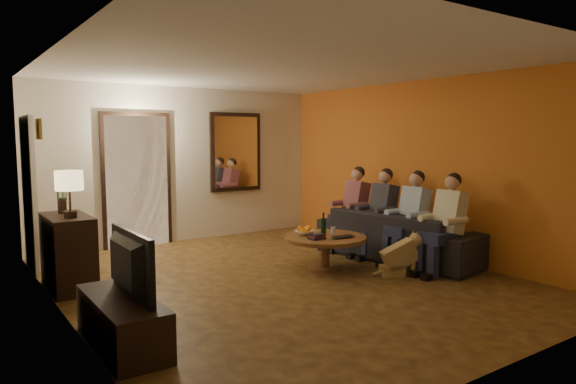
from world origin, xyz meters
TOP-DOWN VIEW (x-y plane):
  - floor at (0.00, 0.00)m, footprint 5.00×6.00m
  - ceiling at (0.00, 0.00)m, footprint 5.00×6.00m
  - back_wall at (0.00, 3.00)m, footprint 5.00×0.02m
  - front_wall at (0.00, -3.00)m, footprint 5.00×0.02m
  - left_wall at (-2.50, 0.00)m, footprint 0.02×6.00m
  - right_wall at (2.50, 0.00)m, footprint 0.02×6.00m
  - orange_accent at (2.49, 0.00)m, footprint 0.01×6.00m
  - kitchen_doorway at (-0.80, 2.98)m, footprint 1.00×0.06m
  - door_trim at (-0.80, 2.97)m, footprint 1.12×0.04m
  - fridge_glimpse at (-0.55, 2.98)m, footprint 0.45×0.03m
  - mirror_frame at (1.00, 2.96)m, footprint 1.00×0.05m
  - mirror_glass at (1.00, 2.93)m, footprint 0.86×0.02m
  - white_door at (-2.46, 2.30)m, footprint 0.06×0.85m
  - framed_art at (-2.47, 1.30)m, footprint 0.03×0.28m
  - art_canvas at (-2.46, 1.30)m, footprint 0.01×0.22m
  - dresser at (-2.25, 1.11)m, footprint 0.45×0.97m
  - table_lamp at (-2.25, 0.89)m, footprint 0.30×0.30m
  - flower_vase at (-2.25, 1.33)m, footprint 0.14×0.14m
  - tv_stand at (-2.25, -0.93)m, footprint 0.45×1.25m
  - tv at (-2.25, -0.93)m, footprint 0.97×0.13m
  - sofa at (2.02, -0.06)m, footprint 2.53×1.29m
  - person_a at (1.92, -0.96)m, footprint 0.60×0.40m
  - person_b at (1.92, -0.36)m, footprint 0.60×0.40m
  - person_c at (1.92, 0.24)m, footprint 0.60×0.40m
  - person_d at (1.92, 0.84)m, footprint 0.60×0.40m
  - dog at (1.35, -0.69)m, footprint 0.61×0.44m
  - coffee_table at (0.76, 0.09)m, footprint 1.21×1.21m
  - bowl at (0.58, 0.31)m, footprint 0.26×0.26m
  - oranges at (0.58, 0.31)m, footprint 0.20×0.20m
  - wine_bottle at (0.81, 0.19)m, footprint 0.07×0.07m
  - wine_glass at (0.94, 0.14)m, footprint 0.06×0.06m
  - book_stack at (0.54, -0.01)m, footprint 0.20×0.15m
  - laptop at (0.86, -0.19)m, footprint 0.34×0.24m

SIDE VIEW (x-z plane):
  - floor at x=0.00m, z-range -0.01..0.01m
  - tv_stand at x=-2.25m, z-range 0.00..0.42m
  - coffee_table at x=0.76m, z-range 0.00..0.45m
  - dog at x=1.35m, z-range 0.00..0.56m
  - sofa at x=2.02m, z-range 0.00..0.71m
  - dresser at x=-2.25m, z-range 0.00..0.86m
  - laptop at x=0.86m, z-range 0.45..0.48m
  - bowl at x=0.58m, z-range 0.45..0.51m
  - book_stack at x=0.54m, z-range 0.45..0.52m
  - wine_glass at x=0.94m, z-range 0.45..0.55m
  - oranges at x=0.58m, z-range 0.51..0.59m
  - person_a at x=1.92m, z-range 0.00..1.20m
  - person_b at x=1.92m, z-range 0.00..1.20m
  - person_c at x=1.92m, z-range 0.00..1.20m
  - person_d at x=1.92m, z-range 0.00..1.20m
  - wine_bottle at x=0.81m, z-range 0.45..0.76m
  - tv at x=-2.25m, z-range 0.42..0.98m
  - fridge_glimpse at x=-0.55m, z-range 0.05..1.75m
  - white_door at x=-2.46m, z-range 0.00..2.04m
  - kitchen_doorway at x=-0.80m, z-range 0.00..2.10m
  - door_trim at x=-0.80m, z-range -0.06..2.16m
  - flower_vase at x=-2.25m, z-range 0.86..1.30m
  - table_lamp at x=-2.25m, z-range 0.86..1.40m
  - back_wall at x=0.00m, z-range 0.00..2.60m
  - front_wall at x=0.00m, z-range 0.00..2.60m
  - left_wall at x=-2.50m, z-range 0.00..2.60m
  - right_wall at x=2.50m, z-range 0.00..2.60m
  - orange_accent at x=2.49m, z-range 0.00..2.60m
  - mirror_frame at x=1.00m, z-range 0.80..2.20m
  - mirror_glass at x=1.00m, z-range 0.87..2.13m
  - framed_art at x=-2.47m, z-range 1.73..1.97m
  - art_canvas at x=-2.46m, z-range 1.76..1.94m
  - ceiling at x=0.00m, z-range 2.60..2.60m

